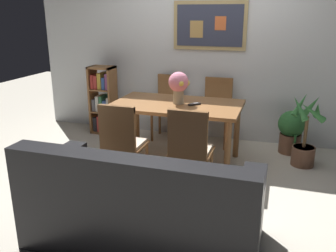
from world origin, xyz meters
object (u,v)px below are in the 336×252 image
Objects in this scene: flower_vase at (179,84)px; tv_remote at (194,104)px; potted_ivy at (291,130)px; potted_palm at (305,140)px; bookshelf at (104,102)px; dining_chair_near_left at (122,139)px; dining_table at (177,111)px; dining_chair_far_right at (217,106)px; dining_chair_far_left at (169,101)px; dining_chair_near_right at (190,145)px; leather_couch at (141,209)px.

tv_remote is at bearing -5.05° from flower_vase.
potted_ivy is 0.65× the size of potted_palm.
dining_chair_near_left is at bearing -57.00° from bookshelf.
bookshelf is 1.66m from flower_vase.
potted_palm is at bearing 13.09° from dining_table.
dining_chair_far_left is at bearing 177.61° from dining_chair_far_right.
dining_chair_near_right and dining_chair_far_right have the same top height.
tv_remote is at bearing -164.04° from potted_palm.
flower_vase reaches higher than dining_chair_far_right.
flower_vase is (0.36, 0.83, 0.43)m from dining_chair_near_left.
dining_chair_near_right is 1.00× the size of dining_chair_near_left.
tv_remote is (0.55, 0.81, 0.21)m from dining_chair_near_left.
bookshelf reaches higher than leather_couch.
tv_remote is at bearing -98.01° from dining_chair_far_right.
dining_chair_far_right is at bearing 2.08° from bookshelf.
dining_chair_near_right is 0.93m from leather_couch.
dining_chair_far_right is 0.90× the size of bookshelf.
dining_chair_near_right is 2.33m from bookshelf.
potted_ivy is at bearing 34.03° from tv_remote.
tv_remote is at bearing -26.07° from bookshelf.
dining_chair_far_right reaches higher than leather_couch.
dining_chair_far_right is 1.00× the size of dining_chair_far_left.
leather_couch is 1.82m from flower_vase.
flower_vase is at bearing 174.95° from tv_remote.
potted_ivy is 1.41m from tv_remote.
bookshelf is (-1.74, 1.56, -0.06)m from dining_chair_near_right.
dining_table is at bearing -166.91° from potted_palm.
dining_table is 0.84× the size of leather_couch.
dining_chair_near_right is 1.61× the size of potted_ivy.
dining_chair_near_right is 0.90× the size of bookshelf.
potted_palm is (1.81, 1.17, -0.21)m from dining_chair_near_left.
dining_chair_near_left is 0.90× the size of bookshelf.
bookshelf reaches higher than dining_table.
dining_table is 1.66× the size of dining_chair_far_left.
dining_chair_far_right is 1.26m from potted_palm.
bookshelf reaches higher than dining_chair_far_right.
dining_chair_far_right reaches higher than potted_ivy.
leather_couch is 2.92m from bookshelf.
dining_chair_far_right and dining_chair_near_left have the same top height.
dining_chair_near_right is 1.00× the size of dining_chair_far_left.
dining_chair_far_right is at bearing -2.39° from dining_chair_far_left.
flower_vase is 0.29m from tv_remote.
dining_chair_far_right is at bearing 81.99° from tv_remote.
flower_vase is at bearing 113.47° from dining_chair_near_right.
flower_vase is (0.02, 0.00, 0.32)m from dining_table.
leather_couch is at bearing -114.78° from potted_ivy.
dining_chair_near_right is at bearing -88.82° from dining_chair_far_right.
dining_chair_near_left is at bearing -136.77° from potted_ivy.
dining_chair_far_left is at bearing 5.24° from bookshelf.
dining_chair_far_right is 1.70m from bookshelf.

